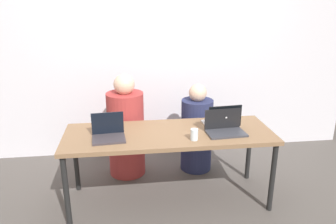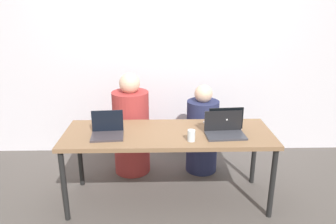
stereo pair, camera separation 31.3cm
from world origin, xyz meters
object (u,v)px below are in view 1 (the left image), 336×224
(person_on_left, at_px, (126,131))
(laptop_back_right, at_px, (222,121))
(person_on_right, at_px, (197,132))
(laptop_front_right, at_px, (225,128))
(laptop_front_left, at_px, (108,133))
(water_glass_right, at_px, (194,135))

(person_on_left, distance_m, laptop_back_right, 1.12)
(person_on_right, bearing_deg, person_on_left, -10.92)
(person_on_right, relative_size, laptop_front_right, 2.81)
(laptop_back_right, bearing_deg, person_on_right, -80.06)
(laptop_front_left, relative_size, water_glass_right, 3.00)
(person_on_left, bearing_deg, laptop_front_right, 128.80)
(laptop_back_right, height_order, water_glass_right, laptop_back_right)
(person_on_right, distance_m, laptop_front_right, 0.78)
(water_glass_right, bearing_deg, laptop_front_left, 169.72)
(person_on_right, relative_size, laptop_front_left, 3.37)
(water_glass_right, bearing_deg, person_on_right, 75.84)
(person_on_left, distance_m, water_glass_right, 1.06)
(laptop_front_left, distance_m, water_glass_right, 0.78)
(person_on_left, xyz_separation_m, laptop_front_right, (0.93, -0.70, 0.26))
(person_on_right, distance_m, laptop_front_left, 1.24)
(laptop_front_left, relative_size, laptop_front_right, 0.83)
(laptop_back_right, relative_size, water_glass_right, 3.39)
(laptop_front_left, xyz_separation_m, laptop_front_right, (1.09, -0.01, -0.00))
(person_on_left, bearing_deg, laptop_front_left, 62.80)
(person_on_left, xyz_separation_m, laptop_front_left, (-0.16, -0.69, 0.26))
(person_on_left, relative_size, laptop_front_left, 3.81)
(laptop_front_right, relative_size, water_glass_right, 3.60)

